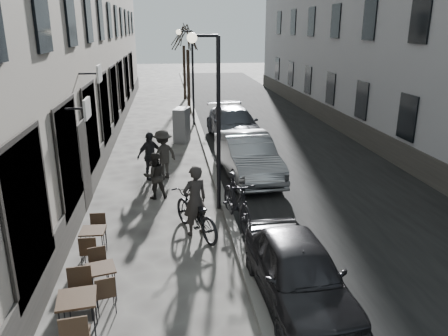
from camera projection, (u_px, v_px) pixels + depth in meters
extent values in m
cube|color=black|center=(269.00, 130.00, 23.09)|extent=(7.30, 60.00, 0.00)
cube|color=slate|center=(200.00, 131.00, 22.63)|extent=(0.25, 60.00, 0.12)
cylinder|color=black|center=(219.00, 127.00, 12.42)|extent=(0.12, 0.12, 5.00)
cylinder|color=black|center=(205.00, 36.00, 11.60)|extent=(0.70, 0.08, 0.08)
sphere|color=#FFF2CC|center=(192.00, 38.00, 11.58)|extent=(0.28, 0.28, 0.28)
cylinder|color=black|center=(193.00, 79.00, 23.74)|extent=(0.12, 0.12, 5.00)
cylinder|color=black|center=(185.00, 31.00, 22.92)|extent=(0.70, 0.08, 0.08)
sphere|color=#FFF2CC|center=(179.00, 32.00, 22.89)|extent=(0.28, 0.28, 0.28)
cylinder|color=black|center=(189.00, 83.00, 26.72)|extent=(0.20, 0.20, 3.90)
cylinder|color=black|center=(184.00, 73.00, 32.38)|extent=(0.20, 0.20, 3.90)
cube|color=black|center=(77.00, 298.00, 7.51)|extent=(0.73, 0.73, 0.04)
cylinder|color=black|center=(61.00, 331.00, 7.31)|extent=(0.03, 0.03, 0.76)
cylinder|color=black|center=(95.00, 325.00, 7.44)|extent=(0.03, 0.03, 0.76)
cylinder|color=black|center=(64.00, 311.00, 7.82)|extent=(0.03, 0.03, 0.76)
cylinder|color=black|center=(96.00, 306.00, 7.95)|extent=(0.03, 0.03, 0.76)
cube|color=black|center=(101.00, 268.00, 8.68)|extent=(0.67, 0.67, 0.04)
cylinder|color=black|center=(92.00, 292.00, 8.49)|extent=(0.02, 0.02, 0.64)
cylinder|color=black|center=(116.00, 287.00, 8.66)|extent=(0.02, 0.02, 0.64)
cylinder|color=black|center=(89.00, 279.00, 8.90)|extent=(0.02, 0.02, 0.64)
cylinder|color=black|center=(112.00, 275.00, 9.07)|extent=(0.02, 0.02, 0.64)
cube|color=black|center=(93.00, 230.00, 10.24)|extent=(0.58, 0.58, 0.04)
cylinder|color=black|center=(82.00, 249.00, 10.10)|extent=(0.02, 0.02, 0.66)
cylinder|color=black|center=(103.00, 248.00, 10.15)|extent=(0.02, 0.02, 0.66)
cylinder|color=black|center=(86.00, 240.00, 10.55)|extent=(0.02, 0.02, 0.66)
cylinder|color=black|center=(106.00, 239.00, 10.60)|extent=(0.02, 0.02, 0.66)
cube|color=slate|center=(182.00, 125.00, 20.58)|extent=(0.86, 1.19, 1.60)
imported|color=black|center=(195.00, 214.00, 11.40)|extent=(1.60, 2.32, 1.16)
imported|color=#282422|center=(195.00, 201.00, 11.28)|extent=(0.81, 0.69, 1.89)
imported|color=black|center=(155.00, 176.00, 13.76)|extent=(0.83, 0.71, 1.50)
imported|color=#292724|center=(163.00, 155.00, 15.52)|extent=(1.31, 1.25, 1.79)
imported|color=black|center=(150.00, 156.00, 15.46)|extent=(1.07, 0.93, 1.73)
imported|color=black|center=(298.00, 272.00, 8.55)|extent=(1.72, 3.96, 1.33)
imported|color=gray|center=(248.00, 156.00, 15.77)|extent=(1.95, 4.83, 1.56)
imported|color=#3B3E46|center=(234.00, 124.00, 20.97)|extent=(2.44, 5.33, 1.51)
imported|color=black|center=(237.00, 202.00, 11.86)|extent=(1.01, 2.40, 1.40)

